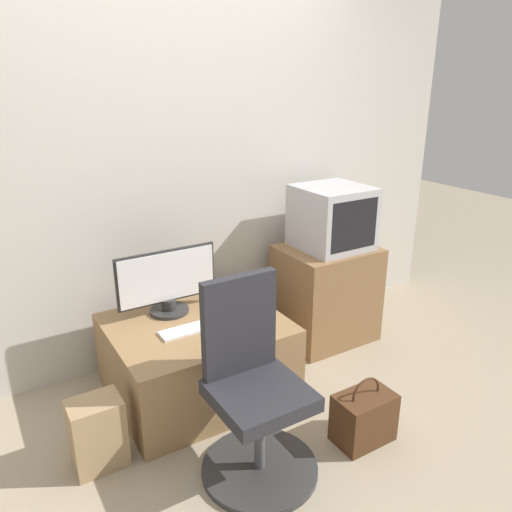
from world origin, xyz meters
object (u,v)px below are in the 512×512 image
Objects in this scene: office_chair at (254,399)px; handbag at (364,417)px; main_monitor at (167,282)px; mouse at (230,317)px; keyboard at (192,329)px; cardboard_box_lower at (98,433)px; crt_tv at (332,217)px.

office_chair is 2.56× the size of handbag.
mouse is (0.26, -0.27, -0.17)m from main_monitor.
keyboard is 0.70m from cardboard_box_lower.
cardboard_box_lower is (-0.84, -0.22, -0.29)m from mouse.
handbag reaches higher than cardboard_box_lower.
main_monitor is 1.69× the size of cardboard_box_lower.
crt_tv is at bearing 13.52° from mouse.
handbag is at bearing -64.51° from mouse.
main_monitor reaches higher than mouse.
main_monitor is at bearing 93.12° from office_chair.
main_monitor is 1.29m from handbag.
main_monitor reaches higher than handbag.
handbag is at bearing -58.97° from main_monitor.
keyboard is 1.03× the size of cardboard_box_lower.
crt_tv is at bearing 10.70° from keyboard.
main_monitor is 0.64× the size of office_chair.
crt_tv reaches higher than mouse.
keyboard is 0.39× the size of office_chair.
cardboard_box_lower is (-0.60, -0.22, -0.28)m from keyboard.
office_chair reaches higher than mouse.
keyboard is at bearing 128.25° from handbag.
main_monitor is 0.92m from office_chair.
keyboard reaches higher than handbag.
crt_tv is 1.22× the size of handbag.
main_monitor is at bearing 95.06° from keyboard.
cardboard_box_lower is (-1.73, -0.44, -0.70)m from crt_tv.
keyboard is (0.02, -0.27, -0.18)m from main_monitor.
handbag is at bearing -23.80° from cardboard_box_lower.
office_chair is (0.02, -0.61, -0.09)m from keyboard.
mouse is at bearing -0.51° from keyboard.
mouse is 0.15× the size of crt_tv.
mouse is at bearing 14.73° from cardboard_box_lower.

